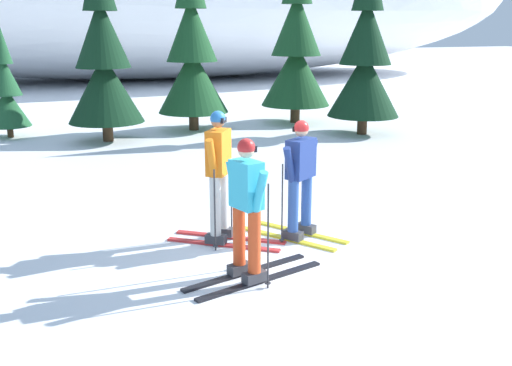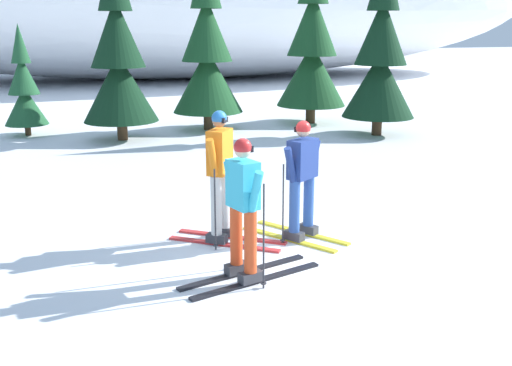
{
  "view_description": "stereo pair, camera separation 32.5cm",
  "coord_description": "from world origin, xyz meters",
  "px_view_note": "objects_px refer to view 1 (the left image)",
  "views": [
    {
      "loc": [
        -3.37,
        -7.05,
        2.94
      ],
      "look_at": [
        -0.71,
        -0.11,
        0.95
      ],
      "focal_mm": 41.56,
      "sensor_mm": 36.0,
      "label": 1
    },
    {
      "loc": [
        -3.06,
        -7.16,
        2.94
      ],
      "look_at": [
        -0.71,
        -0.11,
        0.95
      ],
      "focal_mm": 41.56,
      "sensor_mm": 36.0,
      "label": 2
    }
  ],
  "objects_px": {
    "skier_navy_jacket": "(300,177)",
    "pine_tree_far_right": "(365,57)",
    "pine_tree_far_left": "(6,91)",
    "pine_tree_center": "(192,54)",
    "pine_tree_center_right": "(296,48)",
    "skier_cyan_jacket": "(247,209)",
    "pine_tree_center_left": "(103,59)",
    "skier_orange_jacket": "(219,175)"
  },
  "relations": [
    {
      "from": "skier_orange_jacket",
      "to": "pine_tree_far_left",
      "type": "relative_size",
      "value": 0.62
    },
    {
      "from": "pine_tree_far_right",
      "to": "pine_tree_center_right",
      "type": "bearing_deg",
      "value": 109.89
    },
    {
      "from": "pine_tree_center",
      "to": "pine_tree_center_right",
      "type": "height_order",
      "value": "pine_tree_center_right"
    },
    {
      "from": "skier_cyan_jacket",
      "to": "pine_tree_center_left",
      "type": "xyz_separation_m",
      "value": [
        -0.4,
        9.47,
        1.21
      ]
    },
    {
      "from": "pine_tree_center_left",
      "to": "pine_tree_center_right",
      "type": "distance_m",
      "value": 5.91
    },
    {
      "from": "pine_tree_far_left",
      "to": "pine_tree_center_right",
      "type": "xyz_separation_m",
      "value": [
        8.21,
        -0.48,
        1.01
      ]
    },
    {
      "from": "skier_orange_jacket",
      "to": "pine_tree_center_right",
      "type": "relative_size",
      "value": 0.34
    },
    {
      "from": "skier_cyan_jacket",
      "to": "skier_orange_jacket",
      "type": "distance_m",
      "value": 1.35
    },
    {
      "from": "pine_tree_far_right",
      "to": "pine_tree_center_left",
      "type": "bearing_deg",
      "value": 167.6
    },
    {
      "from": "pine_tree_far_left",
      "to": "pine_tree_center",
      "type": "relative_size",
      "value": 0.58
    },
    {
      "from": "skier_orange_jacket",
      "to": "pine_tree_center",
      "type": "bearing_deg",
      "value": 77.13
    },
    {
      "from": "pine_tree_center",
      "to": "pine_tree_far_right",
      "type": "distance_m",
      "value": 4.78
    },
    {
      "from": "skier_cyan_jacket",
      "to": "pine_tree_center_right",
      "type": "bearing_deg",
      "value": 62.66
    },
    {
      "from": "pine_tree_far_left",
      "to": "pine_tree_center",
      "type": "bearing_deg",
      "value": -7.68
    },
    {
      "from": "pine_tree_center",
      "to": "skier_orange_jacket",
      "type": "bearing_deg",
      "value": -102.87
    },
    {
      "from": "skier_orange_jacket",
      "to": "pine_tree_center",
      "type": "height_order",
      "value": "pine_tree_center"
    },
    {
      "from": "pine_tree_center",
      "to": "pine_tree_center_right",
      "type": "distance_m",
      "value": 3.29
    },
    {
      "from": "pine_tree_far_left",
      "to": "pine_tree_center_left",
      "type": "xyz_separation_m",
      "value": [
        2.39,
        -1.5,
        0.85
      ]
    },
    {
      "from": "skier_cyan_jacket",
      "to": "skier_orange_jacket",
      "type": "xyz_separation_m",
      "value": [
        0.09,
        1.34,
        0.09
      ]
    },
    {
      "from": "pine_tree_far_left",
      "to": "skier_cyan_jacket",
      "type": "bearing_deg",
      "value": -75.7
    },
    {
      "from": "skier_navy_jacket",
      "to": "pine_tree_center",
      "type": "xyz_separation_m",
      "value": [
        0.95,
        9.21,
        1.27
      ]
    },
    {
      "from": "skier_cyan_jacket",
      "to": "pine_tree_far_right",
      "type": "height_order",
      "value": "pine_tree_far_right"
    },
    {
      "from": "skier_cyan_jacket",
      "to": "pine_tree_center_left",
      "type": "height_order",
      "value": "pine_tree_center_left"
    },
    {
      "from": "pine_tree_far_right",
      "to": "pine_tree_center",
      "type": "bearing_deg",
      "value": 151.1
    },
    {
      "from": "pine_tree_far_left",
      "to": "pine_tree_center_left",
      "type": "distance_m",
      "value": 2.95
    },
    {
      "from": "skier_navy_jacket",
      "to": "skier_orange_jacket",
      "type": "distance_m",
      "value": 1.13
    },
    {
      "from": "pine_tree_center_right",
      "to": "pine_tree_far_right",
      "type": "bearing_deg",
      "value": -70.11
    },
    {
      "from": "skier_orange_jacket",
      "to": "pine_tree_center",
      "type": "relative_size",
      "value": 0.36
    },
    {
      "from": "skier_orange_jacket",
      "to": "pine_tree_center_left",
      "type": "xyz_separation_m",
      "value": [
        -0.49,
        8.12,
        1.13
      ]
    },
    {
      "from": "skier_navy_jacket",
      "to": "pine_tree_center_right",
      "type": "relative_size",
      "value": 0.31
    },
    {
      "from": "skier_orange_jacket",
      "to": "pine_tree_far_right",
      "type": "xyz_separation_m",
      "value": [
        6.23,
        6.64,
        1.14
      ]
    },
    {
      "from": "skier_navy_jacket",
      "to": "pine_tree_far_right",
      "type": "distance_m",
      "value": 8.68
    },
    {
      "from": "pine_tree_center_right",
      "to": "pine_tree_center",
      "type": "bearing_deg",
      "value": -176.85
    },
    {
      "from": "pine_tree_center_left",
      "to": "pine_tree_far_right",
      "type": "bearing_deg",
      "value": -12.4
    },
    {
      "from": "pine_tree_center_right",
      "to": "skier_orange_jacket",
      "type": "bearing_deg",
      "value": -120.26
    },
    {
      "from": "skier_navy_jacket",
      "to": "pine_tree_center_right",
      "type": "xyz_separation_m",
      "value": [
        4.23,
        9.39,
        1.37
      ]
    },
    {
      "from": "pine_tree_center",
      "to": "pine_tree_center_right",
      "type": "xyz_separation_m",
      "value": [
        3.28,
        0.18,
        0.11
      ]
    },
    {
      "from": "skier_navy_jacket",
      "to": "pine_tree_far_left",
      "type": "bearing_deg",
      "value": 111.95
    },
    {
      "from": "skier_navy_jacket",
      "to": "pine_tree_center_right",
      "type": "distance_m",
      "value": 10.39
    },
    {
      "from": "skier_orange_jacket",
      "to": "pine_tree_far_right",
      "type": "bearing_deg",
      "value": 46.85
    },
    {
      "from": "skier_navy_jacket",
      "to": "pine_tree_center_left",
      "type": "distance_m",
      "value": 8.61
    },
    {
      "from": "pine_tree_center_left",
      "to": "skier_orange_jacket",
      "type": "bearing_deg",
      "value": -86.55
    }
  ]
}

